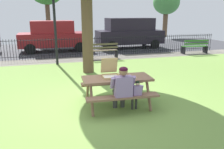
{
  "coord_description": "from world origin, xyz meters",
  "views": [
    {
      "loc": [
        -1.09,
        -5.72,
        2.4
      ],
      "look_at": [
        0.6,
        0.12,
        0.75
      ],
      "focal_mm": 36.31,
      "sensor_mm": 36.0,
      "label": 1
    }
  ],
  "objects": [
    {
      "name": "street_asphalt",
      "position": [
        0.0,
        10.39,
        -0.01
      ],
      "size": [
        28.0,
        6.88,
        0.01
      ],
      "primitive_type": "cube",
      "color": "#38383D"
    },
    {
      "name": "park_bench_center",
      "position": [
        1.82,
        6.11,
        0.42
      ],
      "size": [
        1.61,
        0.5,
        0.85
      ],
      "color": "brown",
      "rests_on": "ground"
    },
    {
      "name": "ground",
      "position": [
        0.0,
        1.47,
        -0.01
      ],
      "size": [
        28.0,
        10.95,
        0.02
      ],
      "primitive_type": "cube",
      "color": "olive"
    },
    {
      "name": "parked_car_left",
      "position": [
        -0.59,
        9.44,
        1.01
      ],
      "size": [
        4.41,
        1.94,
        1.94
      ],
      "color": "maroon",
      "rests_on": "ground"
    },
    {
      "name": "pizza_slice_on_table",
      "position": [
        0.91,
        -0.33,
        0.78
      ],
      "size": [
        0.31,
        0.26,
        0.02
      ],
      "color": "#F9D16E",
      "rests_on": "picnic_table_foreground"
    },
    {
      "name": "iron_fence_streetside",
      "position": [
        0.0,
        6.95,
        0.56
      ],
      "size": [
        18.93,
        0.03,
        1.1
      ],
      "color": "black",
      "rests_on": "ground"
    },
    {
      "name": "lamp_post_walkway",
      "position": [
        -0.65,
        5.3,
        2.76
      ],
      "size": [
        0.28,
        0.28,
        4.59
      ],
      "color": "black",
      "rests_on": "ground"
    },
    {
      "name": "pizza_box_open",
      "position": [
        0.48,
        -0.14,
        0.89
      ],
      "size": [
        0.48,
        0.56,
        0.49
      ],
      "color": "tan",
      "rests_on": "picnic_table_foreground"
    },
    {
      "name": "parked_car_center",
      "position": [
        4.58,
        9.44,
        1.1
      ],
      "size": [
        4.61,
        1.97,
        2.08
      ],
      "color": "black",
      "rests_on": "ground"
    },
    {
      "name": "park_bench_right",
      "position": [
        7.6,
        6.11,
        0.42
      ],
      "size": [
        1.62,
        0.55,
        0.85
      ],
      "color": "#306B26",
      "rests_on": "ground"
    },
    {
      "name": "far_tree_center",
      "position": [
        10.84,
        15.75,
        3.39
      ],
      "size": [
        2.66,
        2.66,
        4.66
      ],
      "color": "brown",
      "rests_on": "ground"
    },
    {
      "name": "picnic_table_foreground",
      "position": [
        0.63,
        -0.26,
        0.6
      ],
      "size": [
        1.88,
        1.58,
        0.79
      ],
      "color": "brown",
      "rests_on": "ground"
    },
    {
      "name": "child_at_table",
      "position": [
        0.96,
        -0.81,
        0.5
      ],
      "size": [
        0.32,
        0.31,
        0.82
      ],
      "color": "#2F2F2F",
      "rests_on": "ground"
    },
    {
      "name": "cobblestone_walkway",
      "position": [
        0.0,
        6.25,
        -0.0
      ],
      "size": [
        28.0,
        1.4,
        0.01
      ],
      "primitive_type": "cube",
      "color": "slate"
    },
    {
      "name": "adult_at_table",
      "position": [
        0.61,
        -0.76,
        0.66
      ],
      "size": [
        0.62,
        0.61,
        1.19
      ],
      "color": "#383838",
      "rests_on": "ground"
    }
  ]
}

